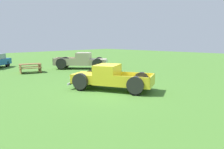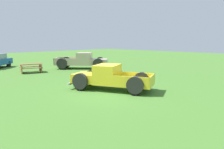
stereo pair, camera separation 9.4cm
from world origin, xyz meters
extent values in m
plane|color=#477A2D|center=(0.00, 0.00, 0.00)|extent=(80.00, 80.00, 0.00)
cube|color=yellow|center=(-0.41, 1.46, 0.62)|extent=(1.90, 1.89, 0.52)
cube|color=silver|center=(-0.71, 2.13, 0.62)|extent=(1.21, 0.58, 0.44)
sphere|color=silver|center=(-1.23, 1.88, 0.65)|extent=(0.19, 0.19, 0.19)
sphere|color=silver|center=(-0.17, 2.35, 0.65)|extent=(0.19, 0.19, 0.19)
cube|color=yellow|center=(0.13, 0.25, 0.91)|extent=(1.96, 1.78, 1.09)
cube|color=#8C9EA8|center=(-0.10, 0.78, 1.15)|extent=(1.27, 0.59, 0.48)
cube|color=yellow|center=(0.79, -1.23, 0.41)|extent=(2.27, 2.47, 0.10)
cube|color=yellow|center=(0.10, -1.54, 0.72)|extent=(0.88, 1.86, 0.52)
cube|color=yellow|center=(1.48, -0.92, 0.72)|extent=(0.88, 1.86, 0.52)
cube|color=yellow|center=(1.18, -2.11, 0.72)|extent=(1.48, 0.72, 0.52)
cylinder|color=black|center=(-1.14, 1.14, 0.36)|extent=(0.49, 0.75, 0.72)
cylinder|color=#B7B7BC|center=(-1.15, 1.13, 0.36)|extent=(0.33, 0.36, 0.29)
cylinder|color=black|center=(-1.14, 1.14, 0.54)|extent=(0.61, 0.94, 0.91)
cylinder|color=black|center=(0.32, 1.79, 0.36)|extent=(0.49, 0.75, 0.72)
cylinder|color=#B7B7BC|center=(0.33, 1.79, 0.36)|extent=(0.33, 0.36, 0.29)
cylinder|color=black|center=(0.32, 1.79, 0.54)|extent=(0.61, 0.94, 0.91)
cylinder|color=black|center=(0.16, -1.77, 0.36)|extent=(0.49, 0.75, 0.72)
cylinder|color=#B7B7BC|center=(0.15, -1.78, 0.36)|extent=(0.33, 0.36, 0.29)
cylinder|color=black|center=(0.16, -1.77, 0.54)|extent=(0.61, 0.94, 0.91)
cylinder|color=black|center=(1.62, -1.13, 0.36)|extent=(0.49, 0.75, 0.72)
cylinder|color=#B7B7BC|center=(1.63, -1.12, 0.36)|extent=(0.33, 0.36, 0.29)
cylinder|color=black|center=(1.62, -1.13, 0.54)|extent=(0.61, 0.94, 0.91)
cube|color=silver|center=(-0.72, 2.17, 0.33)|extent=(1.62, 0.79, 0.11)
cube|color=#C6B793|center=(5.99, 7.33, 0.68)|extent=(2.22, 2.22, 0.57)
cube|color=silver|center=(6.52, 6.72, 0.68)|extent=(1.12, 0.99, 0.48)
sphere|color=silver|center=(6.98, 7.15, 0.71)|extent=(0.21, 0.21, 0.21)
sphere|color=silver|center=(6.03, 6.32, 0.71)|extent=(0.21, 0.21, 0.21)
cube|color=#C6B793|center=(5.03, 8.43, 1.00)|extent=(2.21, 2.17, 1.20)
cube|color=#8C9EA8|center=(5.45, 7.95, 1.26)|extent=(1.16, 1.02, 0.53)
cube|color=#C6B793|center=(3.86, 9.76, 0.45)|extent=(2.75, 2.80, 0.10)
cube|color=#C6B793|center=(4.49, 10.31, 0.79)|extent=(1.50, 1.71, 0.57)
cube|color=#C6B793|center=(3.24, 9.22, 0.79)|extent=(1.50, 1.71, 0.57)
cube|color=#C6B793|center=(3.17, 10.56, 0.79)|extent=(1.37, 1.21, 0.57)
cylinder|color=black|center=(6.65, 7.90, 0.40)|extent=(0.69, 0.75, 0.79)
cylinder|color=#B7B7BC|center=(6.66, 7.91, 0.40)|extent=(0.40, 0.40, 0.32)
cylinder|color=black|center=(6.65, 7.90, 0.60)|extent=(0.88, 0.95, 1.00)
cylinder|color=black|center=(5.33, 6.75, 0.40)|extent=(0.69, 0.75, 0.79)
cylinder|color=#B7B7BC|center=(5.32, 6.74, 0.40)|extent=(0.40, 0.40, 0.32)
cylinder|color=black|center=(5.33, 6.75, 0.60)|extent=(0.88, 0.95, 1.00)
cylinder|color=black|center=(4.35, 10.54, 0.40)|extent=(0.69, 0.75, 0.79)
cylinder|color=#B7B7BC|center=(4.36, 10.54, 0.40)|extent=(0.40, 0.40, 0.32)
cylinder|color=black|center=(4.35, 10.54, 0.60)|extent=(0.88, 0.95, 1.00)
cylinder|color=black|center=(3.03, 9.38, 0.40)|extent=(0.69, 0.75, 0.79)
cylinder|color=#B7B7BC|center=(3.03, 9.38, 0.40)|extent=(0.40, 0.40, 0.32)
cylinder|color=black|center=(3.03, 9.38, 0.60)|extent=(0.88, 0.95, 1.00)
cube|color=silver|center=(6.55, 6.69, 0.36)|extent=(1.50, 1.33, 0.13)
cylinder|color=black|center=(0.31, 15.37, 0.31)|extent=(0.61, 0.55, 0.63)
cube|color=olive|center=(0.11, 9.78, 0.75)|extent=(1.96, 1.35, 0.06)
cube|color=olive|center=(-0.09, 9.21, 0.45)|extent=(1.79, 0.86, 0.05)
cube|color=olive|center=(0.31, 10.35, 0.45)|extent=(1.79, 0.86, 0.05)
cube|color=olive|center=(-0.65, 10.05, 0.38)|extent=(0.54, 1.35, 0.75)
cube|color=olive|center=(0.86, 9.51, 0.38)|extent=(0.54, 1.35, 0.75)
camera|label=1|loc=(-8.63, -8.47, 2.88)|focal=34.86mm
camera|label=2|loc=(-8.57, -8.54, 2.88)|focal=34.86mm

